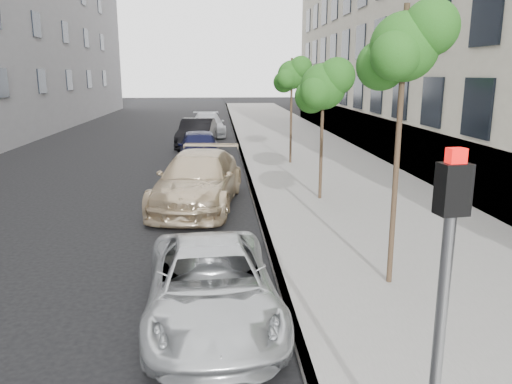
{
  "coord_description": "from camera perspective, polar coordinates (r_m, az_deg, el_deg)",
  "views": [
    {
      "loc": [
        0.03,
        -7.05,
        3.96
      ],
      "look_at": [
        0.82,
        3.27,
        1.5
      ],
      "focal_mm": 35.0,
      "sensor_mm": 36.0,
      "label": 1
    }
  ],
  "objects": [
    {
      "name": "tree_far",
      "position": [
        21.78,
        4.17,
        13.19
      ],
      "size": [
        1.59,
        1.39,
        4.55
      ],
      "color": "#38281C",
      "rests_on": "sidewalk"
    },
    {
      "name": "ground",
      "position": [
        8.08,
        -4.18,
        -16.0
      ],
      "size": [
        160.0,
        160.0,
        0.0
      ],
      "primitive_type": "plane",
      "color": "black",
      "rests_on": "ground"
    },
    {
      "name": "sedan_black",
      "position": [
        27.41,
        -6.74,
        6.65
      ],
      "size": [
        2.17,
        4.96,
        1.58
      ],
      "primitive_type": "imported",
      "rotation": [
        0.0,
        0.0,
        -0.11
      ],
      "color": "black",
      "rests_on": "ground"
    },
    {
      "name": "sedan_rear",
      "position": [
        32.89,
        -5.52,
        7.68
      ],
      "size": [
        2.41,
        5.17,
        1.46
      ],
      "primitive_type": "imported",
      "rotation": [
        0.0,
        0.0,
        0.07
      ],
      "color": "#B4B6BD",
      "rests_on": "ground"
    },
    {
      "name": "tree_mid",
      "position": [
        15.39,
        7.79,
        11.87
      ],
      "size": [
        1.72,
        1.52,
        4.3
      ],
      "color": "#38281C",
      "rests_on": "sidewalk"
    },
    {
      "name": "suv",
      "position": [
        15.28,
        -6.62,
        1.39
      ],
      "size": [
        3.05,
        5.86,
        1.62
      ],
      "primitive_type": "imported",
      "rotation": [
        0.0,
        0.0,
        -0.14
      ],
      "color": "beige",
      "rests_on": "ground"
    },
    {
      "name": "curb",
      "position": [
        31.31,
        -2.26,
        6.23
      ],
      "size": [
        0.15,
        72.0,
        0.14
      ],
      "primitive_type": "cube",
      "color": "#9E9B93",
      "rests_on": "ground"
    },
    {
      "name": "tree_near",
      "position": [
        9.14,
        16.74,
        15.5
      ],
      "size": [
        1.56,
        1.36,
        5.03
      ],
      "color": "#38281C",
      "rests_on": "sidewalk"
    },
    {
      "name": "sedan_blue",
      "position": [
        22.16,
        -6.46,
        5.04
      ],
      "size": [
        2.06,
        4.65,
        1.56
      ],
      "primitive_type": "imported",
      "rotation": [
        0.0,
        0.0,
        0.05
      ],
      "color": "black",
      "rests_on": "ground"
    },
    {
      "name": "sidewalk",
      "position": [
        31.58,
        3.45,
        6.28
      ],
      "size": [
        6.4,
        72.0,
        0.14
      ],
      "primitive_type": "cube",
      "color": "gray",
      "rests_on": "ground"
    },
    {
      "name": "signal_pole",
      "position": [
        4.54,
        20.62,
        -10.79
      ],
      "size": [
        0.26,
        0.21,
        3.26
      ],
      "rotation": [
        0.0,
        0.0,
        0.12
      ],
      "color": "#939699",
      "rests_on": "sidewalk"
    },
    {
      "name": "minivan",
      "position": [
        8.26,
        -5.13,
        -10.55
      ],
      "size": [
        2.34,
        4.58,
        1.24
      ],
      "primitive_type": "imported",
      "rotation": [
        0.0,
        0.0,
        0.07
      ],
      "color": "silver",
      "rests_on": "ground"
    }
  ]
}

